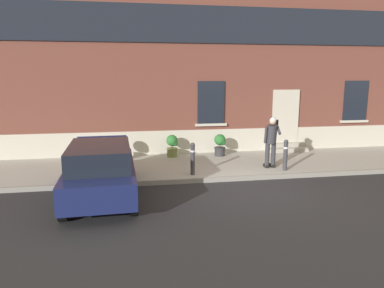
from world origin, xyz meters
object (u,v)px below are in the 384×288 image
(person_on_phone, at_px, (271,139))
(planter_charcoal, at_px, (220,144))
(bollard_far_left, at_px, (193,157))
(planter_olive, at_px, (172,145))
(bollard_near_person, at_px, (286,154))
(planter_cream, at_px, (123,148))
(hatchback_car_navy, at_px, (101,170))

(person_on_phone, relative_size, planter_charcoal, 2.03)
(bollard_far_left, height_order, planter_olive, bollard_far_left)
(bollard_near_person, xyz_separation_m, person_on_phone, (-0.35, 0.41, 0.44))
(bollard_near_person, relative_size, bollard_far_left, 1.00)
(bollard_far_left, distance_m, planter_cream, 3.33)
(planter_cream, height_order, planter_olive, same)
(hatchback_car_navy, bearing_deg, planter_charcoal, 42.45)
(person_on_phone, distance_m, planter_cream, 5.43)
(planter_olive, bearing_deg, bollard_far_left, -82.88)
(planter_cream, bearing_deg, person_on_phone, -22.70)
(person_on_phone, bearing_deg, bollard_near_person, -51.06)
(bollard_far_left, distance_m, person_on_phone, 2.84)
(hatchback_car_navy, xyz_separation_m, bollard_near_person, (5.86, 1.38, -0.08))
(bollard_far_left, height_order, planter_cream, bollard_far_left)
(hatchback_car_navy, height_order, person_on_phone, person_on_phone)
(planter_olive, relative_size, planter_charcoal, 1.00)
(hatchback_car_navy, bearing_deg, planter_cream, 82.23)
(planter_olive, distance_m, planter_charcoal, 1.88)
(planter_olive, bearing_deg, bollard_near_person, -37.74)
(hatchback_car_navy, bearing_deg, planter_olive, 59.44)
(bollard_near_person, relative_size, planter_charcoal, 1.22)
(bollard_near_person, relative_size, planter_cream, 1.22)
(bollard_far_left, bearing_deg, planter_olive, 97.12)
(hatchback_car_navy, height_order, bollard_far_left, hatchback_car_navy)
(hatchback_car_navy, xyz_separation_m, bollard_far_left, (2.73, 1.38, -0.08))
(person_on_phone, relative_size, planter_olive, 2.03)
(hatchback_car_navy, relative_size, person_on_phone, 2.36)
(hatchback_car_navy, xyz_separation_m, planter_olive, (2.40, 4.06, -0.18))
(person_on_phone, height_order, planter_charcoal, person_on_phone)
(bollard_far_left, height_order, planter_charcoal, bollard_far_left)
(bollard_near_person, xyz_separation_m, bollard_far_left, (-3.13, 0.00, 0.00))
(bollard_near_person, distance_m, person_on_phone, 0.69)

